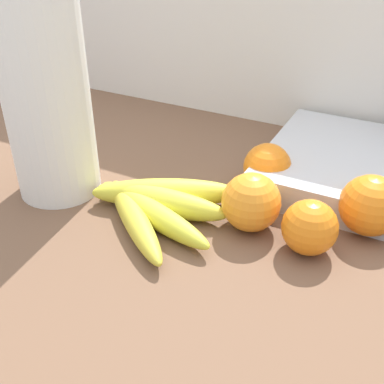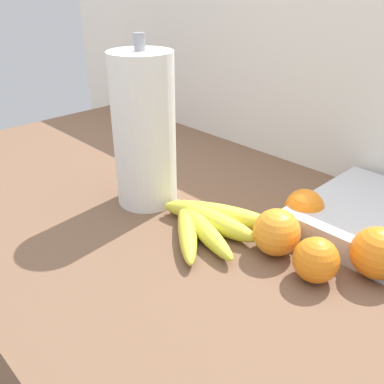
{
  "view_description": "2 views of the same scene",
  "coord_description": "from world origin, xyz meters",
  "px_view_note": "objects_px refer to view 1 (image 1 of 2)",
  "views": [
    {
      "loc": [
        0.18,
        -0.46,
        1.29
      ],
      "look_at": [
        -0.06,
        0.02,
        0.95
      ],
      "focal_mm": 44.34,
      "sensor_mm": 36.0,
      "label": 1
    },
    {
      "loc": [
        0.33,
        -0.46,
        1.33
      ],
      "look_at": [
        -0.12,
        -0.02,
        1.0
      ],
      "focal_mm": 39.05,
      "sensor_mm": 36.0,
      "label": 2
    }
  ],
  "objects_px": {
    "orange_front": "(251,202)",
    "paper_towel_roll": "(46,96)",
    "orange_back_right": "(371,205)",
    "orange_center": "(310,227)",
    "banana_bunch": "(155,204)",
    "orange_right": "(269,167)"
  },
  "relations": [
    {
      "from": "orange_center",
      "to": "orange_front",
      "type": "bearing_deg",
      "value": 170.63
    },
    {
      "from": "banana_bunch",
      "to": "paper_towel_roll",
      "type": "relative_size",
      "value": 0.66
    },
    {
      "from": "orange_right",
      "to": "orange_front",
      "type": "xyz_separation_m",
      "value": [
        0.01,
        -0.11,
        0.0
      ]
    },
    {
      "from": "banana_bunch",
      "to": "paper_towel_roll",
      "type": "bearing_deg",
      "value": -178.98
    },
    {
      "from": "orange_front",
      "to": "paper_towel_roll",
      "type": "height_order",
      "value": "paper_towel_roll"
    },
    {
      "from": "orange_back_right",
      "to": "orange_front",
      "type": "bearing_deg",
      "value": -156.22
    },
    {
      "from": "orange_center",
      "to": "orange_right",
      "type": "height_order",
      "value": "orange_right"
    },
    {
      "from": "orange_back_right",
      "to": "orange_front",
      "type": "distance_m",
      "value": 0.15
    },
    {
      "from": "orange_back_right",
      "to": "orange_right",
      "type": "bearing_deg",
      "value": 163.92
    },
    {
      "from": "orange_right",
      "to": "paper_towel_roll",
      "type": "height_order",
      "value": "paper_towel_roll"
    },
    {
      "from": "paper_towel_roll",
      "to": "orange_center",
      "type": "bearing_deg",
      "value": 3.74
    },
    {
      "from": "orange_right",
      "to": "orange_front",
      "type": "bearing_deg",
      "value": -83.17
    },
    {
      "from": "orange_back_right",
      "to": "paper_towel_roll",
      "type": "relative_size",
      "value": 0.25
    },
    {
      "from": "orange_back_right",
      "to": "banana_bunch",
      "type": "bearing_deg",
      "value": -160.0
    },
    {
      "from": "orange_right",
      "to": "paper_towel_roll",
      "type": "relative_size",
      "value": 0.22
    },
    {
      "from": "banana_bunch",
      "to": "orange_center",
      "type": "xyz_separation_m",
      "value": [
        0.21,
        0.02,
        0.02
      ]
    },
    {
      "from": "orange_front",
      "to": "paper_towel_roll",
      "type": "bearing_deg",
      "value": -172.59
    },
    {
      "from": "orange_center",
      "to": "orange_back_right",
      "type": "bearing_deg",
      "value": 52.27
    },
    {
      "from": "banana_bunch",
      "to": "orange_right",
      "type": "relative_size",
      "value": 3.01
    },
    {
      "from": "banana_bunch",
      "to": "orange_front",
      "type": "distance_m",
      "value": 0.13
    },
    {
      "from": "orange_back_right",
      "to": "orange_center",
      "type": "bearing_deg",
      "value": -127.73
    },
    {
      "from": "paper_towel_roll",
      "to": "orange_right",
      "type": "bearing_deg",
      "value": 27.28
    }
  ]
}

